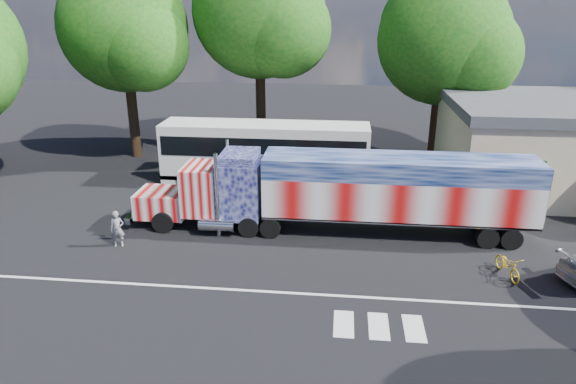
# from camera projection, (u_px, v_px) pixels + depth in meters

# --- Properties ---
(ground) EXTENTS (100.00, 100.00, 0.00)m
(ground) POSITION_uv_depth(u_px,v_px,m) (281.00, 256.00, 22.58)
(ground) COLOR black
(lane_markings) EXTENTS (30.00, 2.67, 0.01)m
(lane_markings) POSITION_uv_depth(u_px,v_px,m) (314.00, 306.00, 18.89)
(lane_markings) COLOR silver
(lane_markings) RESTS_ON ground
(semi_truck) EXTENTS (19.34, 3.05, 4.12)m
(semi_truck) POSITION_uv_depth(u_px,v_px,m) (346.00, 191.00, 24.26)
(semi_truck) COLOR black
(semi_truck) RESTS_ON ground
(coach_bus) EXTENTS (12.55, 2.92, 3.65)m
(coach_bus) POSITION_uv_depth(u_px,v_px,m) (265.00, 152.00, 31.28)
(coach_bus) COLOR silver
(coach_bus) RESTS_ON ground
(woman) EXTENTS (0.70, 0.55, 1.69)m
(woman) POSITION_uv_depth(u_px,v_px,m) (117.00, 229.00, 23.24)
(woman) COLOR slate
(woman) RESTS_ON ground
(bicycle) EXTENTS (1.03, 1.95, 0.97)m
(bicycle) POSITION_uv_depth(u_px,v_px,m) (508.00, 265.00, 20.77)
(bicycle) COLOR gold
(bicycle) RESTS_ON ground
(tree_ne_a) EXTENTS (9.47, 9.02, 12.61)m
(tree_ne_a) POSITION_uv_depth(u_px,v_px,m) (446.00, 40.00, 35.20)
(tree_ne_a) COLOR black
(tree_ne_a) RESTS_ON ground
(tree_nw_a) EXTENTS (8.89, 8.47, 13.12)m
(tree_nw_a) POSITION_uv_depth(u_px,v_px,m) (126.00, 29.00, 34.02)
(tree_nw_a) COLOR black
(tree_nw_a) RESTS_ON ground
(tree_n_mid) EXTENTS (9.58, 9.13, 14.46)m
(tree_n_mid) POSITION_uv_depth(u_px,v_px,m) (261.00, 12.00, 35.09)
(tree_n_mid) COLOR black
(tree_n_mid) RESTS_ON ground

